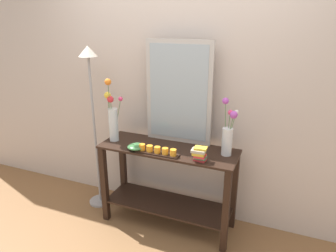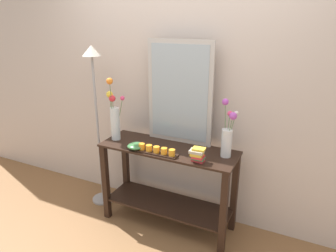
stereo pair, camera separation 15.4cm
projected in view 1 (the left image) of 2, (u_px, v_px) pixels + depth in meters
ground_plane at (168, 223)px, 3.06m from camera, size 7.00×6.00×0.02m
wall_back at (182, 82)px, 2.90m from camera, size 6.40×0.08×2.70m
console_table at (168, 179)px, 2.89m from camera, size 1.27×0.44×0.81m
mirror_leaning at (178, 93)px, 2.78m from camera, size 0.63×0.03×0.95m
tall_vase_left at (113, 117)px, 2.88m from camera, size 0.15×0.16×0.61m
vase_right at (228, 135)px, 2.58m from camera, size 0.15×0.12×0.49m
candle_tray at (157, 151)px, 2.65m from camera, size 0.39×0.09×0.07m
decorative_bowl at (136, 147)px, 2.73m from camera, size 0.16×0.16×0.05m
book_stack at (200, 154)px, 2.51m from camera, size 0.13×0.10×0.12m
floor_lamp at (92, 102)px, 3.01m from camera, size 0.24×0.24×1.69m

